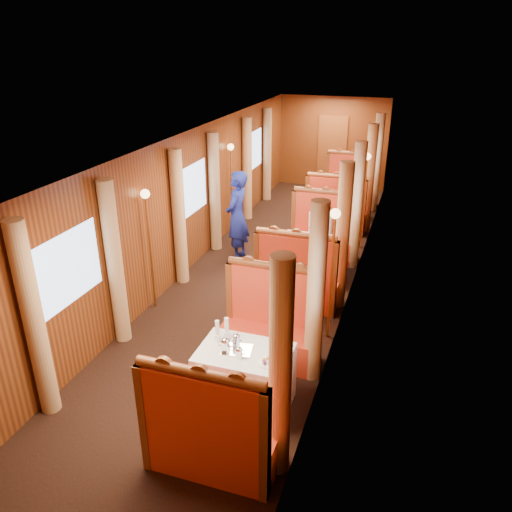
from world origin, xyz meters
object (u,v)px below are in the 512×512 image
at_px(tea_tray, 237,350).
at_px(fruit_plate, 269,362).
at_px(table_near, 245,378).
at_px(banquette_far_aft, 349,188).
at_px(banquette_near_aft, 270,330).
at_px(banquette_mid_fwd, 297,282).
at_px(rose_vase_mid, 311,231).
at_px(passenger, 320,226).
at_px(banquette_far_fwd, 335,213).
at_px(banquette_near_fwd, 210,436).
at_px(rose_vase_far, 344,179).
at_px(banquette_mid_aft, 322,237).
at_px(steward, 237,217).
at_px(teapot_left, 225,346).
at_px(teapot_back, 236,341).
at_px(teapot_right, 239,354).
at_px(table_far, 343,202).
at_px(table_mid, 311,260).

xyz_separation_m(tea_tray, fruit_plate, (0.41, -0.12, 0.01)).
height_order(table_near, banquette_far_aft, banquette_far_aft).
height_order(banquette_near_aft, banquette_mid_fwd, same).
relative_size(rose_vase_mid, passenger, 0.47).
distance_m(banquette_far_fwd, rose_vase_mid, 2.55).
xyz_separation_m(banquette_near_fwd, rose_vase_far, (-0.02, 8.00, 0.50)).
distance_m(banquette_far_aft, rose_vase_far, 1.14).
bearing_deg(banquette_mid_aft, steward, -158.49).
xyz_separation_m(table_near, teapot_left, (-0.20, -0.07, 0.45)).
relative_size(banquette_far_aft, teapot_back, 9.11).
distance_m(table_near, teapot_back, 0.46).
height_order(banquette_mid_aft, banquette_far_fwd, same).
relative_size(teapot_right, steward, 0.08).
bearing_deg(banquette_mid_fwd, rose_vase_far, 90.22).
xyz_separation_m(banquette_near_fwd, tea_tray, (-0.09, 1.00, 0.33)).
relative_size(table_far, fruit_plate, 4.74).
relative_size(table_near, fruit_plate, 4.74).
xyz_separation_m(banquette_near_aft, table_far, (0.00, 5.99, -0.05)).
bearing_deg(rose_vase_far, passenger, -89.64).
relative_size(banquette_mid_aft, banquette_far_fwd, 1.00).
distance_m(banquette_near_fwd, steward, 5.18).
relative_size(banquette_near_fwd, banquette_near_aft, 1.00).
bearing_deg(banquette_far_fwd, teapot_right, -90.13).
distance_m(teapot_left, fruit_plate, 0.53).
height_order(banquette_mid_fwd, tea_tray, banquette_mid_fwd).
relative_size(banquette_near_fwd, rose_vase_far, 3.72).
xyz_separation_m(tea_tray, teapot_right, (0.07, -0.13, 0.05)).
height_order(table_mid, teapot_left, teapot_left).
bearing_deg(fruit_plate, rose_vase_far, 92.76).
bearing_deg(rose_vase_far, tea_tray, -90.57).
xyz_separation_m(table_mid, banquette_far_fwd, (0.00, 2.49, 0.05)).
bearing_deg(tea_tray, banquette_near_aft, 85.11).
relative_size(banquette_mid_aft, banquette_far_aft, 1.00).
height_order(banquette_mid_fwd, teapot_right, banquette_mid_fwd).
xyz_separation_m(fruit_plate, rose_vase_far, (-0.34, 7.12, 0.16)).
height_order(banquette_mid_aft, banquette_far_aft, same).
distance_m(tea_tray, fruit_plate, 0.43).
xyz_separation_m(table_mid, teapot_back, (-0.13, -3.42, 0.43)).
height_order(table_mid, rose_vase_mid, rose_vase_mid).
distance_m(banquette_mid_aft, rose_vase_far, 2.52).
xyz_separation_m(banquette_far_aft, teapot_left, (-0.20, -8.09, 0.40)).
relative_size(teapot_right, rose_vase_mid, 0.38).
height_order(table_far, steward, steward).
relative_size(banquette_mid_fwd, teapot_right, 9.78).
height_order(banquette_near_aft, tea_tray, banquette_near_aft).
bearing_deg(rose_vase_mid, banquette_near_aft, -89.55).
bearing_deg(table_far, banquette_mid_fwd, -90.00).
bearing_deg(teapot_left, banquette_near_fwd, -71.77).
xyz_separation_m(table_near, fruit_plate, (0.33, -0.13, 0.39)).
bearing_deg(rose_vase_mid, table_far, 89.68).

